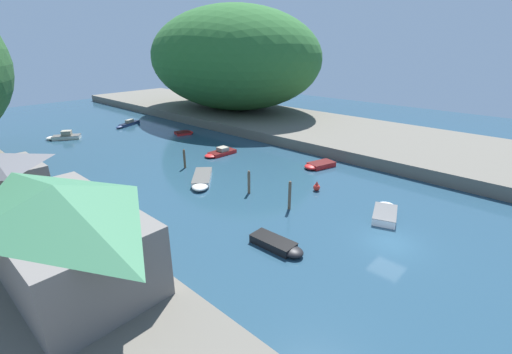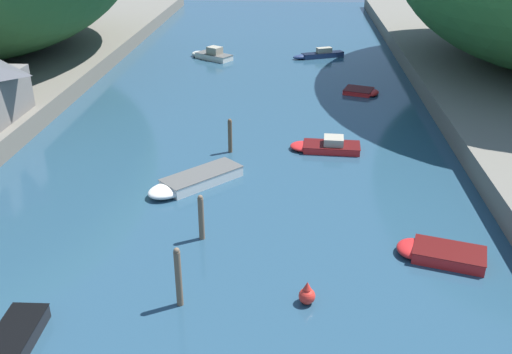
{
  "view_description": "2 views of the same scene",
  "coord_description": "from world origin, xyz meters",
  "px_view_note": "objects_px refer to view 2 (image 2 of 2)",
  "views": [
    {
      "loc": [
        -24.73,
        -7.92,
        14.96
      ],
      "look_at": [
        0.09,
        14.75,
        1.76
      ],
      "focal_mm": 24.0,
      "sensor_mm": 36.0,
      "label": 1
    },
    {
      "loc": [
        4.0,
        -10.08,
        15.86
      ],
      "look_at": [
        2.03,
        18.36,
        2.12
      ],
      "focal_mm": 40.0,
      "sensor_mm": 36.0,
      "label": 2
    }
  ],
  "objects_px": {
    "boat_yellow_tender": "(363,91)",
    "channel_buoy_near": "(307,295)",
    "boat_cabin_cruiser": "(210,55)",
    "boat_small_dinghy": "(192,181)",
    "boat_near_quay": "(318,55)",
    "boat_moored_right": "(7,350)",
    "boat_mid_channel": "(325,146)",
    "boat_white_cruiser": "(438,253)"
  },
  "relations": [
    {
      "from": "boat_near_quay",
      "to": "boat_cabin_cruiser",
      "type": "bearing_deg",
      "value": 73.71
    },
    {
      "from": "boat_near_quay",
      "to": "boat_mid_channel",
      "type": "distance_m",
      "value": 26.87
    },
    {
      "from": "boat_cabin_cruiser",
      "to": "boat_moored_right",
      "type": "xyz_separation_m",
      "value": [
        -1.22,
        -47.02,
        -0.11
      ]
    },
    {
      "from": "boat_yellow_tender",
      "to": "boat_mid_channel",
      "type": "relative_size",
      "value": 0.72
    },
    {
      "from": "boat_small_dinghy",
      "to": "boat_yellow_tender",
      "type": "bearing_deg",
      "value": -77.45
    },
    {
      "from": "boat_cabin_cruiser",
      "to": "boat_yellow_tender",
      "type": "relative_size",
      "value": 1.47
    },
    {
      "from": "boat_near_quay",
      "to": "boat_white_cruiser",
      "type": "bearing_deg",
      "value": 164.69
    },
    {
      "from": "boat_cabin_cruiser",
      "to": "boat_mid_channel",
      "type": "distance_m",
      "value": 28.24
    },
    {
      "from": "boat_moored_right",
      "to": "channel_buoy_near",
      "type": "bearing_deg",
      "value": -162.08
    },
    {
      "from": "boat_near_quay",
      "to": "channel_buoy_near",
      "type": "distance_m",
      "value": 44.2
    },
    {
      "from": "boat_cabin_cruiser",
      "to": "channel_buoy_near",
      "type": "distance_m",
      "value": 44.17
    },
    {
      "from": "boat_moored_right",
      "to": "boat_white_cruiser",
      "type": "height_order",
      "value": "boat_moored_right"
    },
    {
      "from": "boat_cabin_cruiser",
      "to": "boat_moored_right",
      "type": "bearing_deg",
      "value": -147.93
    },
    {
      "from": "boat_small_dinghy",
      "to": "boat_moored_right",
      "type": "bearing_deg",
      "value": 117.52
    },
    {
      "from": "boat_small_dinghy",
      "to": "channel_buoy_near",
      "type": "height_order",
      "value": "channel_buoy_near"
    },
    {
      "from": "boat_cabin_cruiser",
      "to": "boat_small_dinghy",
      "type": "distance_m",
      "value": 32.16
    },
    {
      "from": "boat_small_dinghy",
      "to": "boat_mid_channel",
      "type": "relative_size",
      "value": 1.18
    },
    {
      "from": "boat_small_dinghy",
      "to": "boat_mid_channel",
      "type": "xyz_separation_m",
      "value": [
        8.43,
        6.33,
        -0.02
      ]
    },
    {
      "from": "boat_cabin_cruiser",
      "to": "boat_white_cruiser",
      "type": "height_order",
      "value": "boat_cabin_cruiser"
    },
    {
      "from": "boat_mid_channel",
      "to": "channel_buoy_near",
      "type": "relative_size",
      "value": 4.51
    },
    {
      "from": "boat_white_cruiser",
      "to": "boat_small_dinghy",
      "type": "bearing_deg",
      "value": 78.72
    },
    {
      "from": "boat_cabin_cruiser",
      "to": "boat_mid_channel",
      "type": "relative_size",
      "value": 1.06
    },
    {
      "from": "boat_yellow_tender",
      "to": "channel_buoy_near",
      "type": "height_order",
      "value": "channel_buoy_near"
    },
    {
      "from": "channel_buoy_near",
      "to": "boat_mid_channel",
      "type": "bearing_deg",
      "value": 85.19
    },
    {
      "from": "boat_small_dinghy",
      "to": "channel_buoy_near",
      "type": "relative_size",
      "value": 5.33
    },
    {
      "from": "boat_small_dinghy",
      "to": "channel_buoy_near",
      "type": "bearing_deg",
      "value": 166.97
    },
    {
      "from": "boat_cabin_cruiser",
      "to": "boat_moored_right",
      "type": "height_order",
      "value": "boat_cabin_cruiser"
    },
    {
      "from": "boat_cabin_cruiser",
      "to": "boat_yellow_tender",
      "type": "bearing_deg",
      "value": -93.71
    },
    {
      "from": "channel_buoy_near",
      "to": "boat_small_dinghy",
      "type": "bearing_deg",
      "value": 122.47
    },
    {
      "from": "boat_yellow_tender",
      "to": "boat_mid_channel",
      "type": "height_order",
      "value": "boat_mid_channel"
    },
    {
      "from": "boat_near_quay",
      "to": "boat_small_dinghy",
      "type": "xyz_separation_m",
      "value": [
        -8.7,
        -33.2,
        -0.01
      ]
    },
    {
      "from": "boat_moored_right",
      "to": "channel_buoy_near",
      "type": "distance_m",
      "value": 12.26
    },
    {
      "from": "boat_small_dinghy",
      "to": "boat_white_cruiser",
      "type": "bearing_deg",
      "value": -162.98
    },
    {
      "from": "boat_yellow_tender",
      "to": "boat_small_dinghy",
      "type": "distance_m",
      "value": 23.52
    },
    {
      "from": "boat_near_quay",
      "to": "boat_small_dinghy",
      "type": "bearing_deg",
      "value": 143.26
    },
    {
      "from": "boat_yellow_tender",
      "to": "boat_small_dinghy",
      "type": "xyz_separation_m",
      "value": [
        -12.44,
        -19.96,
        0.14
      ]
    },
    {
      "from": "boat_yellow_tender",
      "to": "boat_white_cruiser",
      "type": "xyz_separation_m",
      "value": [
        1.02,
        -26.95,
        0.09
      ]
    },
    {
      "from": "boat_cabin_cruiser",
      "to": "boat_near_quay",
      "type": "height_order",
      "value": "boat_cabin_cruiser"
    },
    {
      "from": "boat_yellow_tender",
      "to": "boat_moored_right",
      "type": "height_order",
      "value": "boat_moored_right"
    },
    {
      "from": "boat_white_cruiser",
      "to": "channel_buoy_near",
      "type": "height_order",
      "value": "channel_buoy_near"
    },
    {
      "from": "boat_cabin_cruiser",
      "to": "channel_buoy_near",
      "type": "relative_size",
      "value": 4.79
    },
    {
      "from": "boat_cabin_cruiser",
      "to": "boat_moored_right",
      "type": "distance_m",
      "value": 47.03
    }
  ]
}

